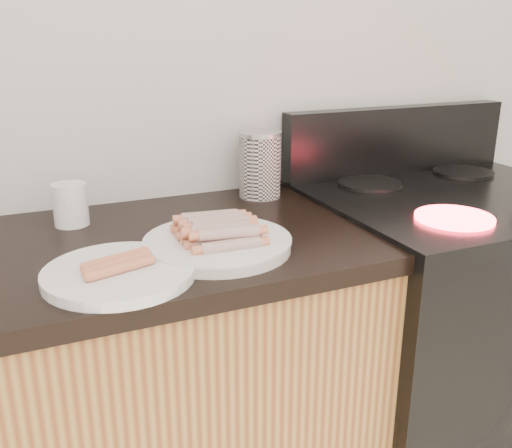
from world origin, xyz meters
name	(u,v)px	position (x,y,z in m)	size (l,w,h in m)	color
wall_back	(135,42)	(0.00, 2.00, 1.30)	(4.00, 0.04, 2.60)	silver
stove	(441,342)	(0.78, 1.68, 0.46)	(0.76, 0.65, 0.91)	black
stove_panel	(397,140)	(0.78, 1.96, 1.01)	(0.76, 0.06, 0.20)	black
burner_near_left	(454,218)	(0.61, 1.51, 0.92)	(0.18, 0.18, 0.01)	#FF1E2D
burner_far_left	(370,184)	(0.61, 1.84, 0.92)	(0.18, 0.18, 0.01)	black
burner_far_right	(463,172)	(0.95, 1.84, 0.92)	(0.18, 0.18, 0.01)	black
main_plate	(218,245)	(0.05, 1.57, 0.91)	(0.30, 0.30, 0.02)	white
side_plate	(119,273)	(-0.16, 1.51, 0.91)	(0.28, 0.28, 0.02)	white
hotdog_pile	(217,230)	(0.05, 1.57, 0.94)	(0.12, 0.18, 0.05)	maroon
plain_sausages	(118,263)	(-0.16, 1.51, 0.93)	(0.12, 0.10, 0.02)	#B25C2D
canister	(260,164)	(0.29, 1.90, 0.99)	(0.11, 0.11, 0.18)	silver
mug	(70,204)	(-0.20, 1.86, 0.95)	(0.08, 0.08, 0.10)	silver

